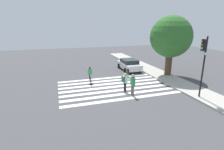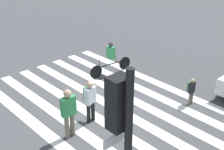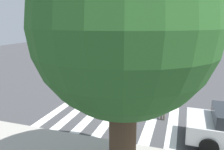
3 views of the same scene
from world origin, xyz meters
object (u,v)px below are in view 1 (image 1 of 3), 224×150
(pedestrian_child_with_backpack, at_px, (128,72))
(cyclist_mid_street, at_px, (90,74))
(traffic_light, at_px, (204,56))
(street_tree, at_px, (171,37))
(pedestrian_adult_tall_backpack, at_px, (125,81))
(car_parked_dark_suv, at_px, (129,65))
(pedestrian_adult_blue_shirt, at_px, (133,84))

(pedestrian_child_with_backpack, xyz_separation_m, cyclist_mid_street, (0.39, -4.20, 0.20))
(traffic_light, height_order, street_tree, street_tree)
(pedestrian_adult_tall_backpack, xyz_separation_m, cyclist_mid_street, (-3.25, -2.41, -0.08))
(pedestrian_adult_tall_backpack, bearing_deg, cyclist_mid_street, -153.44)
(cyclist_mid_street, bearing_deg, pedestrian_child_with_backpack, 101.15)
(car_parked_dark_suv, bearing_deg, pedestrian_child_with_backpack, -24.77)
(pedestrian_adult_blue_shirt, height_order, car_parked_dark_suv, pedestrian_adult_blue_shirt)
(traffic_light, relative_size, pedestrian_adult_blue_shirt, 2.68)
(traffic_light, relative_size, cyclist_mid_street, 2.04)
(cyclist_mid_street, bearing_deg, street_tree, 93.87)
(street_tree, relative_size, pedestrian_adult_blue_shirt, 3.68)
(car_parked_dark_suv, bearing_deg, cyclist_mid_street, -57.91)
(cyclist_mid_street, xyz_separation_m, car_parked_dark_suv, (-3.40, 5.67, -0.14))
(traffic_light, xyz_separation_m, pedestrian_adult_blue_shirt, (-2.16, -4.60, -2.34))
(traffic_light, relative_size, car_parked_dark_suv, 1.18)
(cyclist_mid_street, bearing_deg, pedestrian_adult_blue_shirt, 37.50)
(cyclist_mid_street, bearing_deg, pedestrian_adult_tall_backpack, 42.51)
(street_tree, height_order, car_parked_dark_suv, street_tree)
(pedestrian_adult_blue_shirt, xyz_separation_m, pedestrian_child_with_backpack, (-4.73, 1.53, -0.34))
(car_parked_dark_suv, bearing_deg, traffic_light, 10.38)
(car_parked_dark_suv, bearing_deg, pedestrian_adult_blue_shirt, -20.00)
(pedestrian_child_with_backpack, distance_m, car_parked_dark_suv, 3.35)
(pedestrian_child_with_backpack, relative_size, car_parked_dark_suv, 0.28)
(street_tree, distance_m, cyclist_mid_street, 9.45)
(pedestrian_adult_tall_backpack, relative_size, car_parked_dark_suv, 0.40)
(pedestrian_adult_blue_shirt, bearing_deg, car_parked_dark_suv, 159.23)
(pedestrian_adult_tall_backpack, relative_size, cyclist_mid_street, 0.69)
(street_tree, xyz_separation_m, car_parked_dark_suv, (-3.71, -3.13, -3.57))
(street_tree, height_order, pedestrian_adult_blue_shirt, street_tree)
(pedestrian_child_with_backpack, height_order, pedestrian_adult_tall_backpack, pedestrian_adult_tall_backpack)
(pedestrian_adult_blue_shirt, bearing_deg, pedestrian_adult_tall_backpack, -166.31)
(street_tree, height_order, pedestrian_adult_tall_backpack, street_tree)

